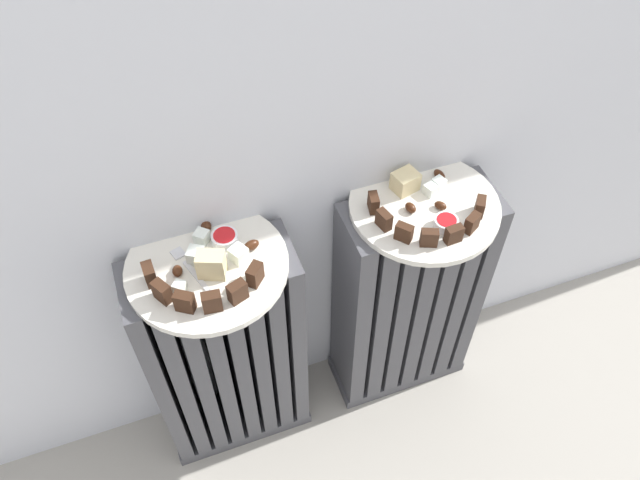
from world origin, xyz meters
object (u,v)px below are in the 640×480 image
(radiator_left, at_px, (227,357))
(plate_left, at_px, (207,266))
(jam_bowl_left, at_px, (225,238))
(jam_bowl_right, at_px, (446,223))
(plate_right, at_px, (424,206))
(fork, at_px, (189,266))
(radiator_right, at_px, (407,301))

(radiator_left, distance_m, plate_left, 0.30)
(jam_bowl_left, distance_m, jam_bowl_right, 0.38)
(plate_right, xyz_separation_m, fork, (-0.43, 0.00, 0.01))
(radiator_right, relative_size, jam_bowl_left, 12.79)
(jam_bowl_left, bearing_deg, radiator_left, -139.86)
(radiator_right, bearing_deg, jam_bowl_right, -81.81)
(radiator_left, height_order, jam_bowl_left, jam_bowl_left)
(fork, bearing_deg, plate_right, -0.55)
(jam_bowl_left, bearing_deg, plate_right, -5.52)
(jam_bowl_left, height_order, jam_bowl_right, same)
(jam_bowl_right, bearing_deg, radiator_left, 171.35)
(radiator_left, xyz_separation_m, jam_bowl_left, (0.04, 0.03, 0.32))
(radiator_right, relative_size, fork, 5.42)
(radiator_left, bearing_deg, fork, 172.01)
(radiator_right, height_order, plate_left, plate_left)
(radiator_right, xyz_separation_m, plate_right, (0.00, 0.00, 0.30))
(plate_left, distance_m, jam_bowl_right, 0.41)
(plate_left, relative_size, jam_bowl_right, 6.51)
(radiator_left, xyz_separation_m, jam_bowl_right, (0.41, -0.06, 0.32))
(jam_bowl_left, bearing_deg, radiator_right, -5.52)
(plate_right, relative_size, jam_bowl_right, 6.51)
(plate_left, xyz_separation_m, fork, (-0.03, 0.00, 0.01))
(radiator_left, distance_m, jam_bowl_right, 0.52)
(radiator_right, relative_size, jam_bowl_right, 13.85)
(radiator_right, relative_size, plate_left, 2.13)
(plate_left, bearing_deg, plate_right, 0.00)
(jam_bowl_left, distance_m, fork, 0.08)
(radiator_left, bearing_deg, plate_left, 180.00)
(jam_bowl_left, bearing_deg, jam_bowl_right, -14.76)
(plate_right, height_order, jam_bowl_right, jam_bowl_right)
(jam_bowl_left, relative_size, jam_bowl_right, 1.08)
(radiator_right, bearing_deg, plate_left, 180.00)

